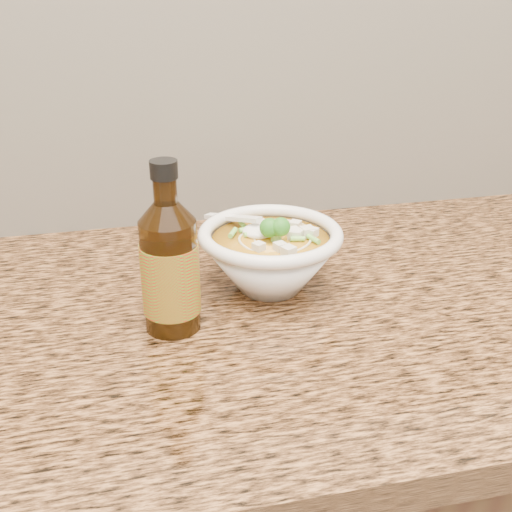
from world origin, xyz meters
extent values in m
cube|color=beige|center=(0.00, 1.99, 1.15)|extent=(4.00, 0.02, 0.50)
cube|color=#9C6639|center=(0.00, 1.68, 0.88)|extent=(4.00, 0.68, 0.04)
cylinder|color=white|center=(0.04, 1.71, 0.90)|extent=(0.08, 0.08, 0.01)
torus|color=white|center=(0.04, 1.71, 0.98)|extent=(0.19, 0.19, 0.02)
torus|color=beige|center=(0.05, 1.70, 0.97)|extent=(0.09, 0.09, 0.00)
torus|color=beige|center=(0.04, 1.70, 0.97)|extent=(0.13, 0.13, 0.00)
torus|color=beige|center=(0.05, 1.70, 0.97)|extent=(0.10, 0.10, 0.00)
torus|color=beige|center=(0.05, 1.73, 0.97)|extent=(0.11, 0.11, 0.00)
torus|color=beige|center=(0.02, 1.71, 0.97)|extent=(0.08, 0.08, 0.00)
torus|color=beige|center=(0.02, 1.71, 0.97)|extent=(0.08, 0.08, 0.00)
torus|color=beige|center=(0.04, 1.73, 0.96)|extent=(0.07, 0.07, 0.00)
torus|color=beige|center=(0.03, 1.72, 0.96)|extent=(0.14, 0.14, 0.00)
cube|color=silver|center=(0.05, 1.71, 0.98)|extent=(0.02, 0.02, 0.01)
cube|color=silver|center=(0.05, 1.72, 0.98)|extent=(0.02, 0.02, 0.01)
cube|color=silver|center=(0.01, 1.68, 0.98)|extent=(0.02, 0.02, 0.02)
cube|color=silver|center=(0.05, 1.74, 0.98)|extent=(0.02, 0.02, 0.01)
cube|color=silver|center=(0.01, 1.69, 0.98)|extent=(0.02, 0.02, 0.01)
cube|color=silver|center=(0.03, 1.74, 0.98)|extent=(0.02, 0.02, 0.02)
cube|color=silver|center=(0.05, 1.74, 0.98)|extent=(0.02, 0.02, 0.02)
cube|color=silver|center=(0.02, 1.70, 0.98)|extent=(0.02, 0.02, 0.01)
cube|color=silver|center=(0.02, 1.74, 0.98)|extent=(0.02, 0.02, 0.01)
cube|color=silver|center=(0.04, 1.69, 0.98)|extent=(0.02, 0.02, 0.01)
ellipsoid|color=#196014|center=(0.04, 1.70, 0.99)|extent=(0.04, 0.04, 0.03)
cylinder|color=#7FD451|center=(-0.01, 1.72, 0.98)|extent=(0.01, 0.02, 0.01)
cylinder|color=#7FD451|center=(0.01, 1.74, 0.98)|extent=(0.02, 0.02, 0.01)
cylinder|color=#7FD451|center=(0.00, 1.71, 0.98)|extent=(0.01, 0.02, 0.01)
cylinder|color=#7FD451|center=(0.06, 1.67, 0.98)|extent=(0.02, 0.01, 0.01)
cylinder|color=#7FD451|center=(0.08, 1.74, 0.98)|extent=(0.01, 0.02, 0.01)
cylinder|color=#7FD451|center=(0.09, 1.74, 0.98)|extent=(0.02, 0.02, 0.01)
cylinder|color=#7FD451|center=(0.02, 1.66, 0.98)|extent=(0.01, 0.02, 0.01)
ellipsoid|color=white|center=(0.02, 1.73, 0.98)|extent=(0.04, 0.04, 0.02)
cube|color=white|center=(0.00, 1.77, 0.98)|extent=(0.07, 0.09, 0.03)
cylinder|color=#311B06|center=(-0.11, 1.64, 0.97)|extent=(0.08, 0.08, 0.14)
cylinder|color=#311B06|center=(-0.11, 1.64, 1.08)|extent=(0.03, 0.03, 0.03)
cylinder|color=black|center=(-0.11, 1.64, 1.10)|extent=(0.04, 0.04, 0.02)
cylinder|color=red|center=(-0.11, 1.64, 0.97)|extent=(0.08, 0.08, 0.09)
camera|label=1|loc=(-0.16, 0.95, 1.32)|focal=45.00mm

